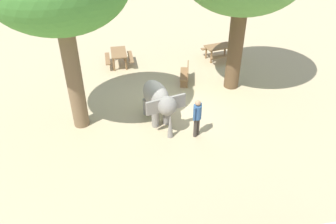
{
  "coord_description": "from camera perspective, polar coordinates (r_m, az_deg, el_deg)",
  "views": [
    {
      "loc": [
        2.35,
        11.97,
        8.28
      ],
      "look_at": [
        0.35,
        1.2,
        0.8
      ],
      "focal_mm": 36.05,
      "sensor_mm": 36.0,
      "label": 1
    }
  ],
  "objects": [
    {
      "name": "picnic_table_near",
      "position": [
        18.57,
        -8.31,
        9.48
      ],
      "size": [
        1.49,
        1.51,
        0.78
      ],
      "rotation": [
        0.0,
        0.0,
        1.58
      ],
      "color": "olive",
      "rests_on": "ground_plane"
    },
    {
      "name": "elephant",
      "position": [
        13.54,
        -1.63,
        2.12
      ],
      "size": [
        1.7,
        2.44,
        1.68
      ],
      "rotation": [
        0.0,
        0.0,
        1.82
      ],
      "color": "gray",
      "rests_on": "ground_plane"
    },
    {
      "name": "wooden_bench",
      "position": [
        16.74,
        2.99,
        6.47
      ],
      "size": [
        0.73,
        1.46,
        0.88
      ],
      "rotation": [
        0.0,
        0.0,
        4.46
      ],
      "color": "olive",
      "rests_on": "ground_plane"
    },
    {
      "name": "ground_plane",
      "position": [
        14.75,
        0.47,
        0.17
      ],
      "size": [
        60.0,
        60.0,
        0.0
      ],
      "primitive_type": "plane",
      "color": "tan"
    },
    {
      "name": "picnic_table_far",
      "position": [
        19.31,
        8.55,
        10.45
      ],
      "size": [
        1.74,
        1.72,
        0.78
      ],
      "rotation": [
        0.0,
        0.0,
        0.18
      ],
      "color": "olive",
      "rests_on": "ground_plane"
    },
    {
      "name": "person_handler",
      "position": [
        12.86,
        4.96,
        -0.59
      ],
      "size": [
        0.4,
        0.38,
        1.62
      ],
      "rotation": [
        0.0,
        0.0,
        -0.82
      ],
      "color": "#3F3833",
      "rests_on": "ground_plane"
    }
  ]
}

